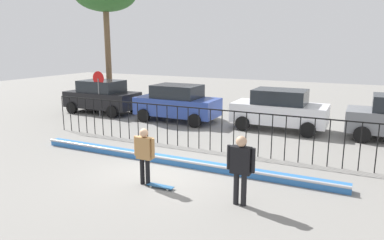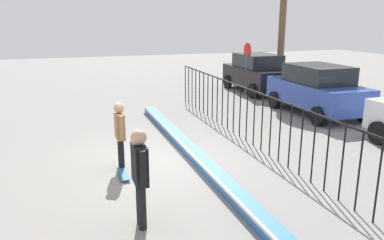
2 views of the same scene
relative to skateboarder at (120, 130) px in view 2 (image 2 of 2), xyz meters
The scene contains 9 objects.
ground_plane 1.41m from the skateboarder, 96.62° to the left, with size 60.00×60.00×0.00m, color gray.
bowl_coping_ledge 2.11m from the skateboarder, 93.41° to the left, with size 11.00×0.40×0.27m.
perimeter_fence 3.92m from the skateboarder, 91.67° to the left, with size 14.04×0.04×1.61m.
skateboarder is the anchor object (origin of this frame).
skateboard 1.08m from the skateboarder, ahead, with size 0.80×0.20×0.07m.
camera_operator 2.87m from the skateboarder, ahead, with size 0.72×0.27×1.79m.
parked_car_black 11.56m from the skateboarder, 135.68° to the left, with size 4.30×2.12×1.90m.
parked_car_blue 8.62m from the skateboarder, 112.13° to the left, with size 4.30×2.12×1.90m.
stop_sign 10.63m from the skateboarder, 137.00° to the left, with size 0.76×0.07×2.50m.
Camera 2 is at (9.06, -2.16, 3.57)m, focal length 35.85 mm.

